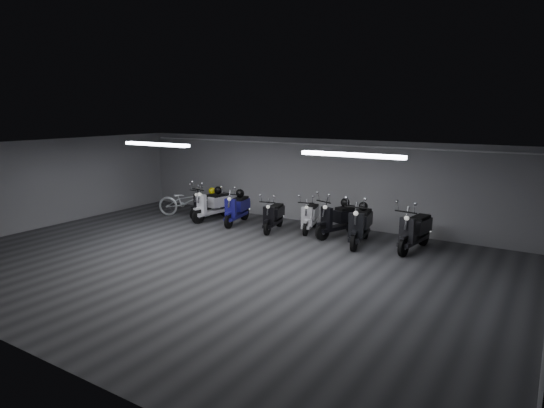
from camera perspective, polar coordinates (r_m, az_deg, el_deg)
The scene contains 22 objects.
floor at distance 11.63m, azimuth -6.57°, elevation -7.21°, with size 14.00×10.00×0.01m, color #343436.
ceiling at distance 11.05m, azimuth -6.90°, elevation 6.73°, with size 14.00×10.00×0.01m, color gray.
back_wall at distance 15.41m, azimuth 4.99°, elevation 2.85°, with size 14.00×0.01×2.80m, color gray.
front_wall at distance 8.13m, azimuth -29.52°, elevation -6.57°, with size 14.00×0.01×2.80m, color gray.
left_wall at distance 16.52m, azimuth -26.07°, elevation 2.30°, with size 0.01×10.00×2.80m, color gray.
fluor_strip_left at distance 13.82m, azimuth -14.05°, elevation 7.15°, with size 2.40×0.18×0.08m, color white.
fluor_strip_right at distance 10.39m, azimuth 9.78°, elevation 5.98°, with size 2.40×0.18×0.08m, color white.
conduit at distance 15.20m, azimuth 4.93°, elevation 7.36°, with size 0.05×0.05×13.60m, color white.
scooter_0 at distance 16.39m, azimuth -7.98°, elevation 0.56°, with size 0.56×1.68×1.25m, color black, non-canonical shape.
scooter_2 at distance 15.86m, azimuth -7.35°, elevation 0.51°, with size 0.63×1.90×1.42m, color white, non-canonical shape.
scooter_4 at distance 15.24m, azimuth -4.37°, elevation 0.03°, with size 0.61×1.84×1.37m, color navy, non-canonical shape.
scooter_5 at distance 14.36m, azimuth 0.19°, elevation -0.89°, with size 0.56×1.68×1.25m, color black, non-canonical shape.
scooter_6 at distance 14.34m, azimuth 4.73°, elevation -0.96°, with size 0.56×1.68×1.25m, color silver, non-canonical shape.
scooter_7 at distance 13.79m, azimuth 8.20°, elevation -1.18°, with size 0.63×1.90×1.42m, color black, non-canonical shape.
scooter_8 at distance 13.06m, azimuth 10.85°, elevation -1.82°, with size 0.67×2.00×1.49m, color black, non-canonical shape.
scooter_9 at distance 12.87m, azimuth 17.23°, elevation -2.41°, with size 0.65×1.96×1.46m, color black, non-canonical shape.
bicycle at distance 16.60m, azimuth -10.57°, elevation 0.71°, with size 0.71×2.02×1.31m, color silver.
helmet_0 at distance 13.26m, azimuth 11.18°, elevation -0.28°, with size 0.26×0.26×0.26m, color black.
helmet_1 at distance 15.98m, azimuth -6.66°, elevation 1.71°, with size 0.26×0.26×0.26m, color black.
helmet_2 at distance 15.41m, azimuth -3.97°, elevation 1.33°, with size 0.29×0.29×0.29m, color black.
helmet_3 at distance 13.91m, azimuth 9.01°, elevation 0.19°, with size 0.27×0.27×0.27m, color black.
helmet_4 at distance 16.49m, azimuth -7.40°, elevation 1.62°, with size 0.25×0.25×0.25m, color yellow.
Camera 1 is at (6.93, -8.57, 3.72)m, focal length 30.55 mm.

